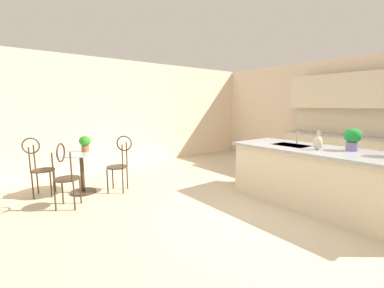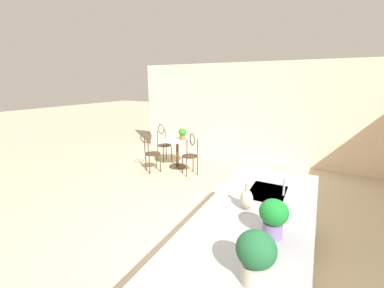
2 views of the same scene
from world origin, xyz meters
The scene contains 14 objects.
ground_plane centered at (0.00, 0.00, 0.00)m, with size 40.00×40.00×0.00m, color beige.
wall_back centered at (0.00, 3.66, 1.35)m, with size 9.00×0.12×2.70m, color beige.
wall_left_window centered at (-4.26, 0.00, 1.35)m, with size 0.12×7.80×2.70m, color beige.
kitchen_island centered at (0.30, 0.85, 0.46)m, with size 2.80×1.06×0.92m.
back_counter_run centered at (-0.40, 3.21, 0.49)m, with size 2.44×0.64×1.52m.
upper_cabinet_run centered at (-0.40, 3.18, 1.90)m, with size 2.40×0.36×0.76m.
bistro_table centered at (-2.70, -1.88, 0.45)m, with size 0.80×0.80×0.74m.
chair_near_window centered at (-2.99, -2.52, 0.57)m, with size 0.50×0.52×1.04m.
chair_by_island centered at (-2.36, -1.30, 0.57)m, with size 0.54×0.54×1.04m.
chair_toward_desk centered at (-2.09, -2.29, 0.57)m, with size 0.53×0.53×1.04m.
sink_faucet centered at (-0.25, 1.03, 1.03)m, with size 0.02×0.02×0.22m, color #B2B5BA.
potted_plant_on_table centered at (-2.80, -1.78, 0.91)m, with size 0.20×0.20×0.29m.
potted_plant_counter_near centered at (0.60, 1.05, 1.11)m, with size 0.24×0.24×0.33m.
vase_on_counter centered at (0.25, 0.74, 1.03)m, with size 0.13×0.13×0.29m.
Camera 1 is at (2.08, -3.12, 1.59)m, focal length 24.08 mm.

